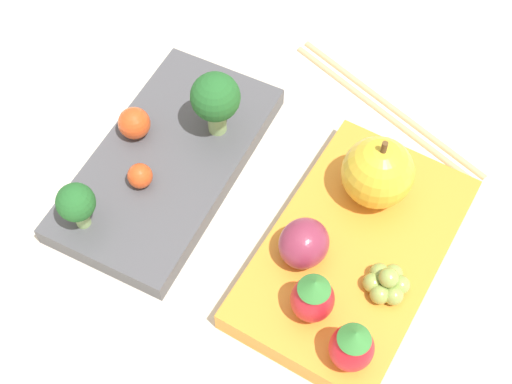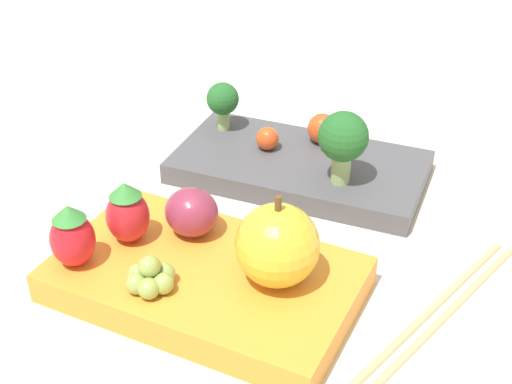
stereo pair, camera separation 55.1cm
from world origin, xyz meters
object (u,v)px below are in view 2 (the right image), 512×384
(plum, at_px, (192,212))
(cherry_tomato_0, at_px, (267,139))
(apple, at_px, (277,245))
(broccoli_floret_1, at_px, (343,139))
(cherry_tomato_1, at_px, (322,128))
(strawberry_0, at_px, (127,213))
(chopsticks_pair, at_px, (432,317))
(broccoli_floret_0, at_px, (223,100))
(bento_box_fruit, at_px, (201,278))
(grape_cluster, at_px, (151,277))
(bento_box_savoury, at_px, (299,167))
(strawberry_1, at_px, (72,236))

(plum, bearing_deg, cherry_tomato_0, 96.99)
(apple, bearing_deg, broccoli_floret_1, 96.91)
(broccoli_floret_1, distance_m, cherry_tomato_1, 0.07)
(strawberry_0, distance_m, chopsticks_pair, 0.22)
(broccoli_floret_0, height_order, strawberry_0, strawberry_0)
(bento_box_fruit, height_order, broccoli_floret_1, broccoli_floret_1)
(bento_box_fruit, bearing_deg, strawberry_0, -179.75)
(broccoli_floret_0, distance_m, grape_cluster, 0.23)
(cherry_tomato_0, bearing_deg, bento_box_savoury, -0.30)
(chopsticks_pair, bearing_deg, plum, -172.76)
(cherry_tomato_1, distance_m, strawberry_0, 0.21)
(cherry_tomato_1, xyz_separation_m, grape_cluster, (-0.01, -0.24, -0.00))
(cherry_tomato_0, distance_m, strawberry_0, 0.17)
(apple, height_order, grape_cluster, apple)
(apple, bearing_deg, cherry_tomato_1, 107.07)
(broccoli_floret_0, bearing_deg, cherry_tomato_0, -13.55)
(bento_box_savoury, xyz_separation_m, grape_cluster, (-0.00, -0.21, 0.02))
(cherry_tomato_1, bearing_deg, chopsticks_pair, -44.86)
(broccoli_floret_0, height_order, cherry_tomato_0, broccoli_floret_0)
(grape_cluster, bearing_deg, strawberry_1, -175.33)
(strawberry_1, bearing_deg, cherry_tomato_0, 81.44)
(plum, bearing_deg, chopsticks_pair, 7.24)
(strawberry_0, bearing_deg, broccoli_floret_0, 101.40)
(broccoli_floret_0, bearing_deg, bento_box_fruit, -62.05)
(broccoli_floret_1, distance_m, strawberry_0, 0.18)
(cherry_tomato_0, relative_size, cherry_tomato_1, 0.76)
(bento_box_savoury, distance_m, apple, 0.17)
(apple, height_order, chopsticks_pair, apple)
(apple, height_order, strawberry_1, apple)
(cherry_tomato_1, height_order, plum, plum)
(cherry_tomato_0, relative_size, grape_cluster, 0.59)
(broccoli_floret_0, xyz_separation_m, cherry_tomato_0, (0.05, -0.01, -0.02))
(strawberry_0, relative_size, grape_cluster, 1.38)
(apple, bearing_deg, strawberry_0, -173.21)
(strawberry_0, xyz_separation_m, grape_cluster, (0.05, -0.04, -0.01))
(apple, bearing_deg, chopsticks_pair, 21.31)
(bento_box_fruit, distance_m, apple, 0.07)
(bento_box_savoury, height_order, apple, apple)
(broccoli_floret_1, bearing_deg, strawberry_0, -121.95)
(chopsticks_pair, bearing_deg, grape_cluster, -152.22)
(bento_box_fruit, xyz_separation_m, strawberry_0, (-0.06, -0.00, 0.03))
(cherry_tomato_0, xyz_separation_m, strawberry_0, (-0.02, -0.17, 0.02))
(broccoli_floret_0, height_order, strawberry_1, strawberry_1)
(cherry_tomato_0, bearing_deg, bento_box_fruit, -75.73)
(bento_box_fruit, distance_m, strawberry_0, 0.07)
(bento_box_fruit, distance_m, cherry_tomato_1, 0.21)
(bento_box_savoury, distance_m, broccoli_floret_0, 0.10)
(cherry_tomato_0, distance_m, plum, 0.14)
(apple, bearing_deg, strawberry_1, -157.22)
(plum, bearing_deg, cherry_tomato_1, 83.99)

